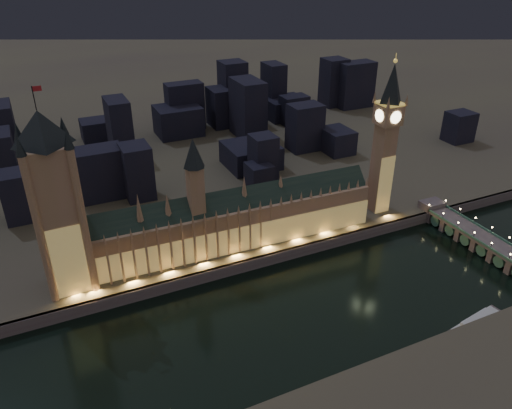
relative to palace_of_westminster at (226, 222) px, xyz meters
name	(u,v)px	position (x,y,z in m)	size (l,w,h in m)	color
ground_plane	(288,305)	(12.87, -61.74, -26.37)	(2000.00, 2000.00, 0.00)	black
north_bank	(113,86)	(12.87, 458.26, -22.37)	(2000.00, 960.00, 8.00)	#423C38
embankment_wall	(258,262)	(12.87, -20.74, -22.37)	(2000.00, 2.50, 8.00)	#544247
palace_of_westminster	(226,222)	(0.00, 0.00, 0.00)	(202.00, 26.65, 78.00)	olive
victoria_tower	(55,196)	(-97.13, 0.18, 39.45)	(31.68, 31.68, 116.72)	olive
elizabeth_tower	(387,128)	(120.87, 0.19, 45.22)	(18.00, 18.00, 113.89)	olive
westminster_bridge	(481,242)	(158.68, -65.20, -20.37)	(16.86, 113.00, 15.90)	#544247
river_boat	(477,322)	(98.68, -119.74, -24.81)	(42.99, 16.04, 4.50)	#544247
city_backdrop	(197,122)	(43.40, 183.86, 3.70)	(491.20, 215.63, 68.40)	black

